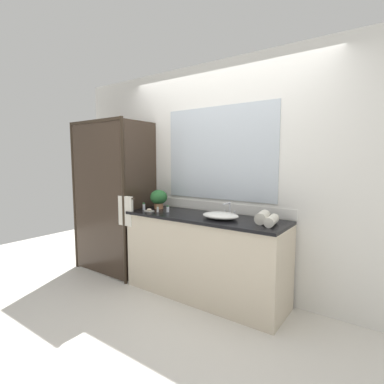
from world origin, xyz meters
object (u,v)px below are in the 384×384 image
Objects in this scene: potted_plant at (159,198)px; soap_dish at (149,210)px; sink_basin at (220,216)px; rolled_towel_near_edge at (272,221)px; amenity_bottle_lotion at (144,207)px; rolled_towel_middle at (263,217)px; faucet at (229,211)px; amenity_bottle_shampoo at (168,209)px; amenity_bottle_conditioner at (158,209)px.

potted_plant reaches higher than soap_dish.
rolled_towel_near_edge is (0.53, 0.01, 0.01)m from sink_basin.
sink_basin is 1.02m from amenity_bottle_lotion.
soap_dish is 0.43× the size of rolled_towel_middle.
faucet is 0.44m from rolled_towel_middle.
sink_basin is 3.89× the size of soap_dish.
rolled_towel_near_edge reaches higher than amenity_bottle_lotion.
rolled_towel_middle is at bearing 8.76° from sink_basin.
soap_dish is (-0.89, -0.11, -0.02)m from sink_basin.
amenity_bottle_shampoo is (-0.69, -0.20, -0.02)m from faucet.
amenity_bottle_shampoo is 1.22m from rolled_towel_near_edge.
faucet is 2.23× the size of amenity_bottle_conditioner.
rolled_towel_middle is at bearing 153.34° from rolled_towel_near_edge.
soap_dish is at bearing -161.67° from faucet.
potted_plant is (-0.94, 0.11, 0.10)m from sink_basin.
faucet is 0.72m from amenity_bottle_shampoo.
potted_plant is at bearing 128.89° from amenity_bottle_conditioner.
faucet is 0.73× the size of rolled_towel_middle.
amenity_bottle_shampoo is at bearing -175.77° from rolled_towel_middle.
rolled_towel_near_edge is at bearing 1.08° from sink_basin.
amenity_bottle_conditioner is 1.32m from rolled_towel_near_edge.
potted_plant is 3.05× the size of amenity_bottle_shampoo.
faucet is 1.05m from amenity_bottle_lotion.
amenity_bottle_conditioner is 0.30× the size of rolled_towel_near_edge.
rolled_towel_middle is at bearing 5.33° from amenity_bottle_lotion.
amenity_bottle_lotion is at bearing -112.72° from potted_plant.
rolled_towel_near_edge is 0.12m from rolled_towel_middle.
soap_dish is at bearing -172.47° from rolled_towel_middle.
amenity_bottle_lotion reaches higher than amenity_bottle_conditioner.
rolled_towel_near_edge is 1.08× the size of rolled_towel_middle.
soap_dish is 0.12m from amenity_bottle_conditioner.
amenity_bottle_shampoo and amenity_bottle_conditioner have the same top height.
rolled_towel_near_edge is (1.47, -0.10, -0.09)m from potted_plant.
potted_plant is at bearing 176.00° from rolled_towel_near_edge.
rolled_towel_near_edge is at bearing 2.92° from amenity_bottle_lotion.
amenity_bottle_shampoo is 0.31× the size of rolled_towel_near_edge.
faucet reaches higher than rolled_towel_middle.
potted_plant is 0.30m from amenity_bottle_shampoo.
potted_plant is 0.26m from soap_dish.
soap_dish is 1.31× the size of amenity_bottle_shampoo.
amenity_bottle_conditioner is 0.23m from amenity_bottle_lotion.
rolled_towel_near_edge is (0.53, -0.18, -0.01)m from faucet.
amenity_bottle_shampoo is (0.25, -0.13, -0.10)m from potted_plant.
amenity_bottle_lotion is 0.38× the size of rolled_towel_middle.
sink_basin is at bearing -178.92° from rolled_towel_near_edge.
amenity_bottle_lotion is 1.55m from rolled_towel_near_edge.
soap_dish is (0.05, -0.22, -0.12)m from potted_plant.
amenity_bottle_conditioner is at bearing -3.12° from amenity_bottle_lotion.
rolled_towel_near_edge is (1.55, 0.08, 0.00)m from amenity_bottle_lotion.
sink_basin is 0.69m from amenity_bottle_shampoo.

